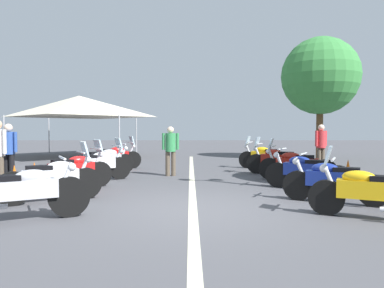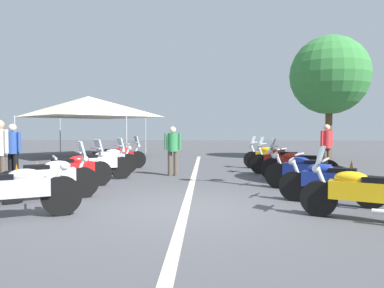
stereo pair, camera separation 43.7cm
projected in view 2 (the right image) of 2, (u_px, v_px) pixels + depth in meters
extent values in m
plane|color=#4C4C51|center=(185.00, 209.00, 6.71)|extent=(80.00, 80.00, 0.00)
cube|color=beige|center=(193.00, 181.00, 10.32)|extent=(17.98, 0.16, 0.01)
cylinder|color=black|center=(62.00, 196.00, 6.20)|extent=(0.44, 0.67, 0.68)
cube|color=silver|center=(13.00, 188.00, 5.88)|extent=(0.77, 1.14, 0.30)
ellipsoid|color=silver|center=(25.00, 175.00, 5.95)|extent=(0.47, 0.58, 0.22)
cylinder|color=silver|center=(58.00, 178.00, 6.17)|extent=(0.20, 0.29, 0.58)
cylinder|color=silver|center=(55.00, 157.00, 6.13)|extent=(0.57, 0.32, 0.04)
sphere|color=silver|center=(64.00, 166.00, 6.20)|extent=(0.14, 0.14, 0.14)
cylinder|color=black|center=(83.00, 182.00, 7.80)|extent=(0.45, 0.64, 0.66)
cylinder|color=black|center=(11.00, 187.00, 7.14)|extent=(0.45, 0.64, 0.66)
cube|color=white|center=(48.00, 176.00, 7.46)|extent=(0.78, 1.06, 0.30)
ellipsoid|color=white|center=(57.00, 166.00, 7.54)|extent=(0.49, 0.58, 0.22)
cube|color=black|center=(37.00, 168.00, 7.35)|extent=(0.47, 0.55, 0.12)
cylinder|color=silver|center=(80.00, 169.00, 7.75)|extent=(0.21, 0.29, 0.58)
cylinder|color=silver|center=(78.00, 152.00, 7.72)|extent=(0.56, 0.35, 0.04)
sphere|color=silver|center=(85.00, 159.00, 7.80)|extent=(0.14, 0.14, 0.14)
cylinder|color=silver|center=(26.00, 190.00, 7.44)|extent=(0.35, 0.52, 0.08)
cube|color=silver|center=(82.00, 149.00, 7.76)|extent=(0.37, 0.29, 0.32)
cylinder|color=black|center=(99.00, 173.00, 9.42)|extent=(0.51, 0.59, 0.64)
cylinder|color=black|center=(42.00, 178.00, 8.58)|extent=(0.51, 0.59, 0.64)
cube|color=red|center=(72.00, 168.00, 8.99)|extent=(0.90, 1.02, 0.30)
ellipsoid|color=red|center=(79.00, 160.00, 9.09)|extent=(0.53, 0.57, 0.22)
cube|color=black|center=(63.00, 162.00, 8.85)|extent=(0.50, 0.54, 0.12)
cylinder|color=silver|center=(97.00, 162.00, 9.37)|extent=(0.24, 0.27, 0.58)
cylinder|color=silver|center=(95.00, 148.00, 9.33)|extent=(0.51, 0.42, 0.04)
sphere|color=silver|center=(101.00, 154.00, 9.43)|extent=(0.14, 0.14, 0.14)
cylinder|color=silver|center=(52.00, 180.00, 8.89)|extent=(0.41, 0.48, 0.08)
cube|color=silver|center=(98.00, 145.00, 9.38)|extent=(0.36, 0.32, 0.32)
cylinder|color=black|center=(121.00, 168.00, 10.76)|extent=(0.47, 0.63, 0.66)
cylinder|color=black|center=(72.00, 170.00, 10.04)|extent=(0.47, 0.63, 0.66)
cube|color=white|center=(97.00, 163.00, 10.39)|extent=(0.82, 1.06, 0.30)
ellipsoid|color=white|center=(104.00, 156.00, 10.47)|extent=(0.50, 0.58, 0.22)
cube|color=black|center=(90.00, 157.00, 10.27)|extent=(0.48, 0.54, 0.12)
cylinder|color=silver|center=(119.00, 158.00, 10.72)|extent=(0.22, 0.28, 0.58)
cylinder|color=silver|center=(118.00, 146.00, 10.68)|extent=(0.54, 0.37, 0.04)
sphere|color=silver|center=(123.00, 151.00, 10.77)|extent=(0.14, 0.14, 0.14)
cylinder|color=silver|center=(81.00, 173.00, 10.34)|extent=(0.37, 0.51, 0.08)
cube|color=silver|center=(121.00, 143.00, 10.72)|extent=(0.37, 0.30, 0.32)
cylinder|color=black|center=(128.00, 163.00, 12.26)|extent=(0.48, 0.61, 0.64)
cylinder|color=black|center=(86.00, 165.00, 11.49)|extent=(0.48, 0.61, 0.64)
cube|color=silver|center=(108.00, 159.00, 11.87)|extent=(0.85, 1.06, 0.30)
ellipsoid|color=silver|center=(113.00, 152.00, 11.96)|extent=(0.51, 0.58, 0.22)
cube|color=black|center=(101.00, 153.00, 11.75)|extent=(0.49, 0.54, 0.12)
cylinder|color=silver|center=(127.00, 154.00, 12.22)|extent=(0.22, 0.28, 0.58)
cylinder|color=silver|center=(125.00, 144.00, 12.18)|extent=(0.53, 0.38, 0.04)
sphere|color=silver|center=(130.00, 148.00, 12.27)|extent=(0.14, 0.14, 0.14)
cylinder|color=silver|center=(93.00, 167.00, 11.80)|extent=(0.38, 0.50, 0.08)
cylinder|color=black|center=(137.00, 160.00, 13.68)|extent=(0.42, 0.64, 0.64)
cylinder|color=black|center=(97.00, 161.00, 13.05)|extent=(0.42, 0.64, 0.64)
cube|color=red|center=(118.00, 155.00, 13.36)|extent=(0.77, 1.14, 0.30)
ellipsoid|color=red|center=(122.00, 150.00, 13.42)|extent=(0.47, 0.58, 0.22)
cube|color=black|center=(112.00, 151.00, 13.26)|extent=(0.45, 0.55, 0.12)
cylinder|color=silver|center=(136.00, 152.00, 13.65)|extent=(0.20, 0.29, 0.58)
cylinder|color=silver|center=(135.00, 142.00, 13.61)|extent=(0.57, 0.32, 0.04)
sphere|color=silver|center=(139.00, 146.00, 13.68)|extent=(0.14, 0.14, 0.14)
cylinder|color=silver|center=(104.00, 163.00, 13.34)|extent=(0.32, 0.52, 0.08)
cube|color=silver|center=(137.00, 140.00, 13.64)|extent=(0.38, 0.27, 0.32)
cylinder|color=black|center=(319.00, 198.00, 6.14)|extent=(0.39, 0.61, 0.61)
cube|color=#EAB214|center=(363.00, 191.00, 5.82)|extent=(0.70, 1.05, 0.30)
ellipsoid|color=#EAB214|center=(351.00, 178.00, 5.90)|extent=(0.46, 0.58, 0.22)
cube|color=black|center=(379.00, 181.00, 5.71)|extent=(0.44, 0.55, 0.12)
cylinder|color=silver|center=(323.00, 181.00, 6.10)|extent=(0.19, 0.29, 0.58)
cylinder|color=silver|center=(326.00, 160.00, 6.07)|extent=(0.58, 0.30, 0.04)
sphere|color=silver|center=(316.00, 169.00, 6.15)|extent=(0.14, 0.14, 0.14)
cube|color=silver|center=(321.00, 156.00, 6.10)|extent=(0.38, 0.26, 0.32)
cylinder|color=black|center=(294.00, 186.00, 7.45)|extent=(0.41, 0.61, 0.61)
cylinder|color=black|center=(370.00, 192.00, 6.74)|extent=(0.41, 0.61, 0.61)
cube|color=navy|center=(331.00, 180.00, 7.09)|extent=(0.75, 1.08, 0.30)
ellipsoid|color=navy|center=(321.00, 169.00, 7.17)|extent=(0.47, 0.58, 0.22)
cube|color=black|center=(343.00, 171.00, 6.97)|extent=(0.46, 0.55, 0.12)
cylinder|color=silver|center=(297.00, 172.00, 7.41)|extent=(0.20, 0.29, 0.58)
cylinder|color=silver|center=(299.00, 154.00, 7.38)|extent=(0.57, 0.33, 0.04)
sphere|color=silver|center=(292.00, 162.00, 7.46)|extent=(0.14, 0.14, 0.14)
cylinder|color=silver|center=(353.00, 197.00, 6.73)|extent=(0.33, 0.52, 0.08)
cylinder|color=black|center=(278.00, 175.00, 9.11)|extent=(0.45, 0.61, 0.63)
cylinder|color=black|center=(338.00, 180.00, 8.30)|extent=(0.45, 0.61, 0.63)
cube|color=navy|center=(307.00, 170.00, 8.70)|extent=(0.81, 1.08, 0.30)
ellipsoid|color=navy|center=(299.00, 161.00, 8.79)|extent=(0.49, 0.58, 0.22)
cube|color=black|center=(316.00, 163.00, 8.57)|extent=(0.47, 0.55, 0.12)
cylinder|color=silver|center=(280.00, 163.00, 9.06)|extent=(0.21, 0.28, 0.58)
cylinder|color=silver|center=(282.00, 149.00, 9.02)|extent=(0.55, 0.36, 0.04)
sphere|color=silver|center=(276.00, 155.00, 9.11)|extent=(0.14, 0.14, 0.14)
cylinder|color=silver|center=(323.00, 184.00, 8.32)|extent=(0.36, 0.51, 0.08)
cylinder|color=black|center=(272.00, 169.00, 10.49)|extent=(0.36, 0.64, 0.64)
cylinder|color=black|center=(328.00, 171.00, 9.89)|extent=(0.36, 0.64, 0.64)
cube|color=maroon|center=(299.00, 164.00, 10.18)|extent=(0.68, 1.18, 0.30)
ellipsoid|color=maroon|center=(293.00, 157.00, 10.25)|extent=(0.43, 0.58, 0.22)
cube|color=black|center=(307.00, 158.00, 10.09)|extent=(0.42, 0.54, 0.12)
cylinder|color=silver|center=(274.00, 159.00, 10.46)|extent=(0.17, 0.30, 0.58)
cylinder|color=silver|center=(275.00, 146.00, 10.43)|extent=(0.59, 0.26, 0.04)
sphere|color=silver|center=(270.00, 152.00, 10.49)|extent=(0.14, 0.14, 0.14)
cylinder|color=silver|center=(315.00, 175.00, 9.85)|extent=(0.27, 0.54, 0.08)
cube|color=silver|center=(273.00, 144.00, 10.45)|extent=(0.38, 0.24, 0.32)
cylinder|color=black|center=(260.00, 164.00, 11.93)|extent=(0.42, 0.64, 0.65)
cylinder|color=black|center=(305.00, 166.00, 11.23)|extent=(0.42, 0.64, 0.65)
cube|color=maroon|center=(282.00, 159.00, 11.58)|extent=(0.74, 1.11, 0.30)
ellipsoid|color=maroon|center=(276.00, 153.00, 11.65)|extent=(0.47, 0.58, 0.22)
cube|color=black|center=(289.00, 154.00, 11.46)|extent=(0.45, 0.55, 0.12)
cylinder|color=silver|center=(262.00, 155.00, 11.89)|extent=(0.19, 0.29, 0.58)
cylinder|color=silver|center=(263.00, 144.00, 11.86)|extent=(0.57, 0.31, 0.04)
sphere|color=silver|center=(259.00, 149.00, 11.94)|extent=(0.14, 0.14, 0.14)
cylinder|color=silver|center=(294.00, 169.00, 11.22)|extent=(0.32, 0.53, 0.08)
cube|color=silver|center=(261.00, 142.00, 11.89)|extent=(0.38, 0.27, 0.32)
cylinder|color=black|center=(252.00, 160.00, 13.57)|extent=(0.40, 0.63, 0.64)
cylinder|color=black|center=(292.00, 162.00, 12.88)|extent=(0.40, 0.63, 0.64)
cube|color=#EAB214|center=(272.00, 156.00, 13.22)|extent=(0.73, 1.13, 0.30)
ellipsoid|color=#EAB214|center=(267.00, 150.00, 13.29)|extent=(0.46, 0.58, 0.22)
cube|color=black|center=(278.00, 151.00, 13.11)|extent=(0.44, 0.55, 0.12)
cylinder|color=silver|center=(254.00, 152.00, 13.53)|extent=(0.19, 0.29, 0.58)
cylinder|color=silver|center=(255.00, 142.00, 13.49)|extent=(0.58, 0.30, 0.04)
sphere|color=silver|center=(251.00, 147.00, 13.57)|extent=(0.14, 0.14, 0.14)
cylinder|color=silver|center=(282.00, 164.00, 12.86)|extent=(0.31, 0.53, 0.08)
cube|color=silver|center=(253.00, 140.00, 13.53)|extent=(0.38, 0.26, 0.32)
cube|color=orange|center=(37.00, 183.00, 9.74)|extent=(0.36, 0.36, 0.03)
cone|color=orange|center=(37.00, 172.00, 9.72)|extent=(0.26, 0.26, 0.60)
cylinder|color=white|center=(37.00, 171.00, 9.72)|extent=(0.19, 0.19, 0.07)
cube|color=orange|center=(351.00, 181.00, 10.11)|extent=(0.36, 0.36, 0.03)
cone|color=orange|center=(351.00, 171.00, 10.10)|extent=(0.26, 0.26, 0.60)
cylinder|color=white|center=(351.00, 170.00, 10.09)|extent=(0.19, 0.19, 0.07)
cube|color=orange|center=(17.00, 188.00, 9.01)|extent=(0.36, 0.36, 0.03)
cone|color=orange|center=(17.00, 176.00, 9.00)|extent=(0.26, 0.26, 0.60)
cylinder|color=white|center=(17.00, 175.00, 9.00)|extent=(0.19, 0.19, 0.07)
cylinder|color=brown|center=(3.00, 173.00, 8.70)|extent=(0.14, 0.14, 0.84)
cylinder|color=silver|center=(0.00, 143.00, 8.71)|extent=(0.32, 0.32, 0.63)
cylinder|color=silver|center=(6.00, 141.00, 8.62)|extent=(0.09, 0.09, 0.57)
cylinder|color=brown|center=(176.00, 164.00, 11.43)|extent=(0.14, 0.14, 0.77)
cylinder|color=brown|center=(170.00, 164.00, 11.43)|extent=(0.14, 0.14, 0.77)
cylinder|color=#338C4C|center=(173.00, 142.00, 11.40)|extent=(0.32, 0.32, 0.58)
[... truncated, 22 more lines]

